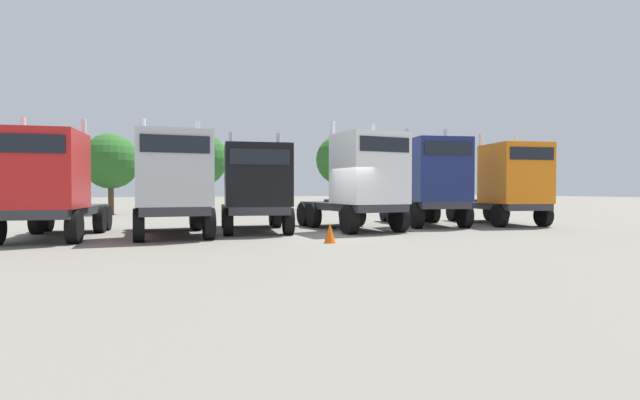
{
  "coord_description": "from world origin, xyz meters",
  "views": [
    {
      "loc": [
        -7.32,
        -16.19,
        1.68
      ],
      "look_at": [
        0.54,
        2.69,
        1.24
      ],
      "focal_mm": 26.89,
      "sensor_mm": 36.0,
      "label": 1
    }
  ],
  "objects_px": {
    "semi_truck_navy": "(432,182)",
    "semi_truck_orange": "(509,183)",
    "semi_truck_white": "(362,181)",
    "traffic_cone_near": "(330,233)",
    "semi_truck_red": "(47,184)",
    "semi_truck_silver": "(172,183)",
    "semi_truck_black": "(256,188)"
  },
  "relations": [
    {
      "from": "semi_truck_red",
      "to": "semi_truck_white",
      "type": "bearing_deg",
      "value": 94.7
    },
    {
      "from": "semi_truck_navy",
      "to": "semi_truck_orange",
      "type": "bearing_deg",
      "value": 91.63
    },
    {
      "from": "semi_truck_navy",
      "to": "semi_truck_orange",
      "type": "relative_size",
      "value": 1.03
    },
    {
      "from": "semi_truck_navy",
      "to": "semi_truck_red",
      "type": "bearing_deg",
      "value": -75.86
    },
    {
      "from": "semi_truck_red",
      "to": "semi_truck_white",
      "type": "relative_size",
      "value": 1.1
    },
    {
      "from": "semi_truck_navy",
      "to": "semi_truck_silver",
      "type": "bearing_deg",
      "value": -73.14
    },
    {
      "from": "semi_truck_silver",
      "to": "semi_truck_orange",
      "type": "height_order",
      "value": "semi_truck_orange"
    },
    {
      "from": "semi_truck_white",
      "to": "semi_truck_orange",
      "type": "xyz_separation_m",
      "value": [
        7.84,
        0.16,
        -0.04
      ]
    },
    {
      "from": "semi_truck_silver",
      "to": "semi_truck_white",
      "type": "xyz_separation_m",
      "value": [
        7.33,
        -0.28,
        0.11
      ]
    },
    {
      "from": "semi_truck_red",
      "to": "traffic_cone_near",
      "type": "xyz_separation_m",
      "value": [
        8.32,
        -4.22,
        -1.55
      ]
    },
    {
      "from": "semi_truck_navy",
      "to": "semi_truck_white",
      "type": "bearing_deg",
      "value": -63.29
    },
    {
      "from": "semi_truck_silver",
      "to": "semi_truck_navy",
      "type": "relative_size",
      "value": 1.02
    },
    {
      "from": "semi_truck_red",
      "to": "semi_truck_silver",
      "type": "relative_size",
      "value": 1.02
    },
    {
      "from": "semi_truck_white",
      "to": "semi_truck_navy",
      "type": "height_order",
      "value": "semi_truck_navy"
    },
    {
      "from": "semi_truck_black",
      "to": "semi_truck_orange",
      "type": "height_order",
      "value": "semi_truck_orange"
    },
    {
      "from": "semi_truck_red",
      "to": "semi_truck_white",
      "type": "height_order",
      "value": "semi_truck_white"
    },
    {
      "from": "semi_truck_silver",
      "to": "semi_truck_black",
      "type": "bearing_deg",
      "value": 103.58
    },
    {
      "from": "semi_truck_red",
      "to": "semi_truck_navy",
      "type": "xyz_separation_m",
      "value": [
        15.31,
        0.18,
        0.17
      ]
    },
    {
      "from": "traffic_cone_near",
      "to": "semi_truck_red",
      "type": "bearing_deg",
      "value": 153.09
    },
    {
      "from": "semi_truck_navy",
      "to": "traffic_cone_near",
      "type": "xyz_separation_m",
      "value": [
        -7.0,
        -4.4,
        -1.72
      ]
    },
    {
      "from": "semi_truck_red",
      "to": "semi_truck_white",
      "type": "xyz_separation_m",
      "value": [
        11.25,
        -0.78,
        0.15
      ]
    },
    {
      "from": "semi_truck_black",
      "to": "traffic_cone_near",
      "type": "height_order",
      "value": "semi_truck_black"
    },
    {
      "from": "semi_truck_orange",
      "to": "semi_truck_black",
      "type": "bearing_deg",
      "value": -81.72
    },
    {
      "from": "semi_truck_red",
      "to": "semi_truck_navy",
      "type": "height_order",
      "value": "semi_truck_navy"
    },
    {
      "from": "semi_truck_red",
      "to": "semi_truck_black",
      "type": "distance_m",
      "value": 7.1
    },
    {
      "from": "semi_truck_red",
      "to": "semi_truck_black",
      "type": "bearing_deg",
      "value": 99.7
    },
    {
      "from": "semi_truck_silver",
      "to": "semi_truck_navy",
      "type": "xyz_separation_m",
      "value": [
        11.39,
        0.67,
        0.13
      ]
    },
    {
      "from": "semi_truck_black",
      "to": "semi_truck_white",
      "type": "xyz_separation_m",
      "value": [
        4.15,
        -0.91,
        0.28
      ]
    },
    {
      "from": "semi_truck_silver",
      "to": "semi_truck_white",
      "type": "height_order",
      "value": "semi_truck_white"
    },
    {
      "from": "semi_truck_white",
      "to": "traffic_cone_near",
      "type": "distance_m",
      "value": 4.83
    },
    {
      "from": "semi_truck_black",
      "to": "traffic_cone_near",
      "type": "distance_m",
      "value": 4.73
    },
    {
      "from": "semi_truck_navy",
      "to": "traffic_cone_near",
      "type": "relative_size",
      "value": 9.94
    }
  ]
}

